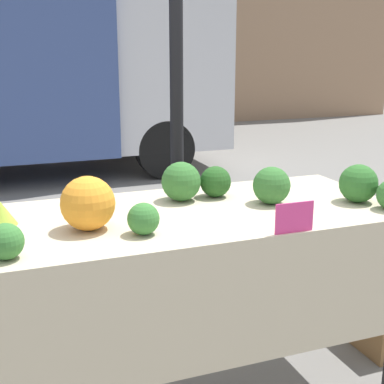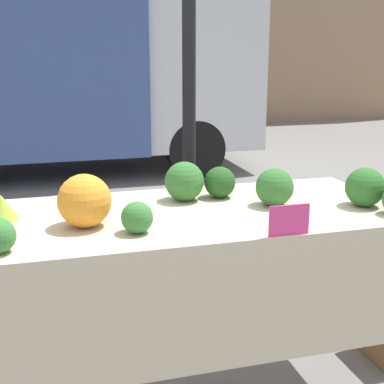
% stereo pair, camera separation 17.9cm
% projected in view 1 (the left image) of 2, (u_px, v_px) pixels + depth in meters
% --- Properties ---
extents(tent_pole, '(0.07, 0.07, 2.43)m').
position_uv_depth(tent_pole, '(177.00, 99.00, 2.77)').
color(tent_pole, black).
rests_on(tent_pole, ground_plane).
extents(market_table, '(1.70, 0.77, 0.83)m').
position_uv_depth(market_table, '(198.00, 243.00, 2.13)').
color(market_table, beige).
rests_on(market_table, ground_plane).
extents(orange_cauliflower, '(0.20, 0.20, 0.20)m').
position_uv_depth(orange_cauliflower, '(88.00, 203.00, 1.91)').
color(orange_cauliflower, orange).
rests_on(orange_cauliflower, market_table).
extents(broccoli_head_0, '(0.12, 0.12, 0.12)m').
position_uv_depth(broccoli_head_0, '(5.00, 242.00, 1.65)').
color(broccoli_head_0, '#387533').
rests_on(broccoli_head_0, market_table).
extents(broccoli_head_1, '(0.16, 0.16, 0.16)m').
position_uv_depth(broccoli_head_1, '(272.00, 185.00, 2.24)').
color(broccoli_head_1, '#336B2D').
rests_on(broccoli_head_1, market_table).
extents(broccoli_head_2, '(0.11, 0.11, 0.11)m').
position_uv_depth(broccoli_head_2, '(143.00, 219.00, 1.87)').
color(broccoli_head_2, '#387533').
rests_on(broccoli_head_2, market_table).
extents(broccoli_head_3, '(0.14, 0.14, 0.14)m').
position_uv_depth(broccoli_head_3, '(215.00, 182.00, 2.35)').
color(broccoli_head_3, '#23511E').
rests_on(broccoli_head_3, market_table).
extents(broccoli_head_4, '(0.17, 0.17, 0.17)m').
position_uv_depth(broccoli_head_4, '(181.00, 182.00, 2.28)').
color(broccoli_head_4, '#336B2D').
rests_on(broccoli_head_4, market_table).
extents(broccoli_head_5, '(0.16, 0.16, 0.16)m').
position_uv_depth(broccoli_head_5, '(358.00, 183.00, 2.26)').
color(broccoli_head_5, '#2D6628').
rests_on(broccoli_head_5, market_table).
extents(price_sign, '(0.15, 0.01, 0.11)m').
position_uv_depth(price_sign, '(294.00, 218.00, 1.89)').
color(price_sign, '#E53D84').
rests_on(price_sign, market_table).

